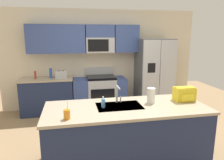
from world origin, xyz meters
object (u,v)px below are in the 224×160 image
at_px(soap_dispenser, 103,103).
at_px(backpack, 184,94).
at_px(sink_faucet, 118,93).
at_px(range_oven, 100,93).
at_px(bottle_blue, 51,73).
at_px(paper_towel_roll, 151,96).
at_px(pepper_mill, 35,75).
at_px(toaster, 61,74).
at_px(refrigerator, 154,74).
at_px(drink_cup_orange, 67,114).

relative_size(soap_dispenser, backpack, 0.53).
bearing_deg(sink_faucet, soap_dispenser, -146.19).
distance_m(sink_faucet, soap_dispenser, 0.32).
bearing_deg(range_oven, bottle_blue, 178.60).
bearing_deg(paper_towel_roll, pepper_mill, 131.99).
bearing_deg(bottle_blue, sink_faucet, -61.86).
bearing_deg(soap_dispenser, toaster, 106.44).
distance_m(sink_faucet, paper_towel_roll, 0.53).
xyz_separation_m(pepper_mill, soap_dispenser, (1.31, -2.38, -0.02)).
bearing_deg(pepper_mill, soap_dispenser, -61.19).
bearing_deg(paper_towel_roll, toaster, 122.82).
bearing_deg(refrigerator, toaster, 179.54).
relative_size(refrigerator, drink_cup_orange, 7.58).
distance_m(pepper_mill, backpack, 3.51).
bearing_deg(drink_cup_orange, toaster, 93.66).
height_order(sink_faucet, paper_towel_roll, sink_faucet).
height_order(pepper_mill, backpack, backpack).
relative_size(soap_dispenser, paper_towel_roll, 0.71).
relative_size(sink_faucet, drink_cup_orange, 1.16).
bearing_deg(soap_dispenser, bottle_blue, 111.39).
height_order(bottle_blue, drink_cup_orange, drink_cup_orange).
bearing_deg(soap_dispenser, sink_faucet, 33.81).
bearing_deg(range_oven, sink_faucet, -90.42).
distance_m(bottle_blue, backpack, 3.27).
height_order(refrigerator, backpack, refrigerator).
xyz_separation_m(refrigerator, toaster, (-2.43, 0.02, 0.07)).
bearing_deg(sink_faucet, drink_cup_orange, -146.95).
distance_m(range_oven, backpack, 2.61).
bearing_deg(drink_cup_orange, backpack, 12.28).
bearing_deg(refrigerator, soap_dispenser, -126.97).
distance_m(refrigerator, paper_towel_roll, 2.44).
bearing_deg(refrigerator, sink_faucet, -124.75).
xyz_separation_m(toaster, drink_cup_orange, (0.17, -2.66, -0.03)).
xyz_separation_m(soap_dispenser, backpack, (1.34, 0.07, 0.05)).
xyz_separation_m(drink_cup_orange, backpack, (1.86, 0.40, 0.05)).
bearing_deg(refrigerator, backpack, -100.13).
xyz_separation_m(sink_faucet, backpack, (1.08, -0.10, -0.05)).
bearing_deg(drink_cup_orange, refrigerator, 49.50).
relative_size(bottle_blue, sink_faucet, 0.84).
relative_size(bottle_blue, backpack, 0.74).
height_order(toaster, backpack, backpack).
xyz_separation_m(toaster, bottle_blue, (-0.26, 0.08, 0.03)).
xyz_separation_m(toaster, soap_dispenser, (0.69, -2.33, -0.02)).
xyz_separation_m(refrigerator, sink_faucet, (-1.48, -2.14, 0.14)).
bearing_deg(soap_dispenser, range_oven, 83.52).
bearing_deg(sink_faucet, toaster, 113.57).
height_order(drink_cup_orange, paper_towel_roll, drink_cup_orange).
distance_m(bottle_blue, soap_dispenser, 2.59).
relative_size(refrigerator, toaster, 6.61).
xyz_separation_m(paper_towel_roll, backpack, (0.57, 0.00, -0.00)).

